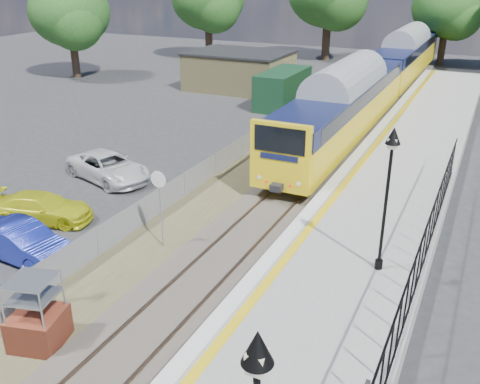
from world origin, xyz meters
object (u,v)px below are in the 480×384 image
Objects in this scene: victorian_lamp_north at (390,167)px; train at (382,74)px; car_yellow at (41,208)px; car_white at (109,167)px; brick_plinth at (36,313)px; speed_sign at (160,196)px; car_blue at (22,242)px.

train is (-5.30, 25.29, -1.96)m from victorian_lamp_north.
victorian_lamp_north is 1.11× the size of car_yellow.
victorian_lamp_north is 25.92m from train.
victorian_lamp_north reaches higher than car_white.
car_white is at bearing 119.66° from brick_plinth.
speed_sign is at bearing -109.80° from car_white.
car_blue is at bearing -165.59° from car_yellow.
car_yellow is at bearing -177.78° from speed_sign.
train is 29.34m from car_blue.
brick_plinth is (-7.80, -6.54, -3.28)m from victorian_lamp_north.
car_blue is at bearing -146.69° from car_white.
car_blue is at bearing -164.57° from victorian_lamp_north.
car_white is (-13.94, 4.24, -3.64)m from victorian_lamp_north.
victorian_lamp_north is 0.97× the size of car_white.
speed_sign is (-2.50, -25.73, -0.24)m from train.
speed_sign is at bearing -50.61° from car_blue.
car_white is (-0.48, 4.91, 0.06)m from car_yellow.
victorian_lamp_north is at bearing 39.99° from brick_plinth.
car_yellow is at bearing -177.18° from victorian_lamp_north.
car_yellow is (-13.46, -0.66, -3.70)m from victorian_lamp_north.
car_white is (-6.14, 10.79, -0.36)m from brick_plinth.
car_white is at bearing 20.07° from car_blue.
car_blue is 3.08m from car_yellow.
brick_plinth is 0.45× the size of car_white.
train reaches higher than car_blue.
train is at bearing 85.51° from brick_plinth.
car_blue is at bearing 140.76° from brick_plinth.
car_white reaches higher than car_yellow.
train is at bearing -4.81° from car_white.
victorian_lamp_north is 12.78m from car_blue.
victorian_lamp_north reaches higher than car_blue.
speed_sign is 0.74× the size of car_yellow.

